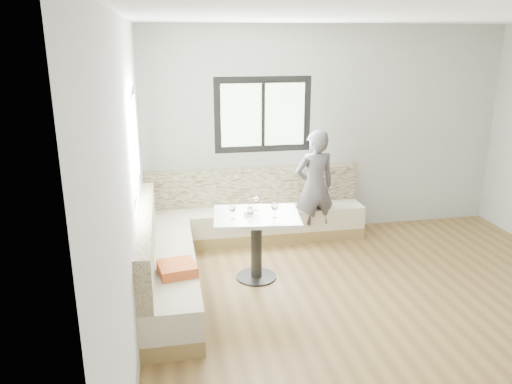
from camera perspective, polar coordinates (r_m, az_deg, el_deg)
room at (r=4.73m, az=16.50°, el=1.67°), size 5.01×5.01×2.81m
banquette at (r=6.08m, az=-4.02°, el=-4.97°), size 2.90×2.80×0.95m
table at (r=5.55m, az=0.05°, el=-4.45°), size 1.01×0.83×0.77m
person at (r=6.59m, az=6.71°, el=0.60°), size 0.60×0.44×1.51m
olive_ramekin at (r=5.48m, az=-0.87°, el=-2.37°), size 0.10×0.10×0.04m
wine_glass_a at (r=5.32m, az=-2.73°, el=-1.89°), size 0.08×0.08×0.17m
wine_glass_b at (r=5.24m, az=-0.64°, el=-2.16°), size 0.08×0.08×0.17m
wine_glass_c at (r=5.36m, az=2.15°, el=-1.70°), size 0.08×0.08×0.17m
wine_glass_d at (r=5.58m, az=-0.00°, el=-0.95°), size 0.08×0.08×0.17m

